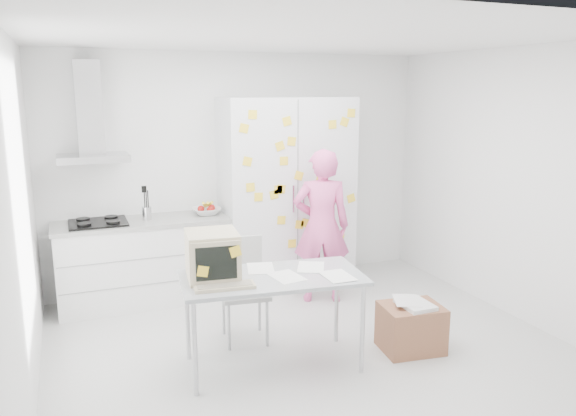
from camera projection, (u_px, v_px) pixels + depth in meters
name	position (u px, v px, depth m)	size (l,w,h in m)	color
floor	(309.00, 349.00, 5.07)	(4.50, 4.00, 0.02)	silver
walls	(280.00, 188.00, 5.44)	(4.52, 4.01, 2.70)	white
ceiling	(312.00, 37.00, 4.50)	(4.50, 4.00, 0.02)	white
counter_run	(145.00, 260.00, 6.08)	(1.84, 0.63, 1.28)	white
range_hood	(90.00, 122.00, 5.72)	(0.70, 0.48, 1.01)	silver
tall_cabinet	(287.00, 193.00, 6.52)	(1.50, 0.68, 2.20)	silver
person	(321.00, 226.00, 6.05)	(0.61, 0.40, 1.68)	pink
desk	(235.00, 266.00, 4.52)	(1.55, 0.90, 1.18)	#9FA4A9
chair	(243.00, 282.00, 5.19)	(0.48, 0.48, 0.95)	#ABAAA8
cardboard_box	(411.00, 327.00, 4.99)	(0.57, 0.48, 0.46)	brown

